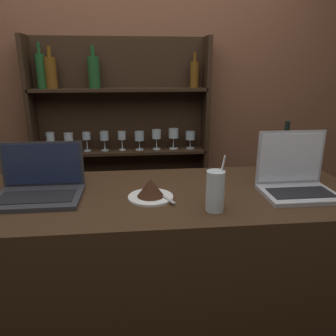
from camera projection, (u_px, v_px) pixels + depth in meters
bar_counter at (143, 295)px, 1.55m from camera, size 1.90×0.66×1.03m
back_wall at (135, 95)px, 2.38m from camera, size 7.00×0.06×2.70m
back_shelf at (121, 154)px, 2.42m from camera, size 1.24×0.18×1.75m
laptop_near at (39, 187)px, 1.35m from camera, size 0.34×0.25×0.22m
laptop_far at (296, 179)px, 1.39m from camera, size 0.30×0.22×0.26m
cake_plate at (151, 190)px, 1.33m from camera, size 0.19×0.19×0.08m
water_glass at (215, 191)px, 1.21m from camera, size 0.07×0.07×0.21m
wine_bottle_dark at (284, 156)px, 1.58m from camera, size 0.07×0.07×0.27m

